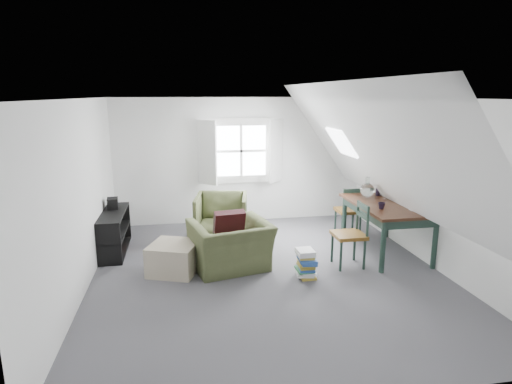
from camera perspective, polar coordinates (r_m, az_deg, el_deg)
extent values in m
plane|color=#4E4D52|center=(6.36, 1.64, -10.79)|extent=(5.50, 5.50, 0.00)
plane|color=white|center=(5.82, 1.80, 12.36)|extent=(5.50, 5.50, 0.00)
plane|color=white|center=(8.63, -2.03, 4.21)|extent=(5.00, 0.00, 5.00)
plane|color=white|center=(3.44, 11.26, -9.65)|extent=(5.00, 0.00, 5.00)
plane|color=white|center=(5.99, -22.40, -0.67)|extent=(0.00, 5.50, 5.50)
plane|color=white|center=(6.92, 22.43, 1.05)|extent=(0.00, 5.50, 5.50)
plane|color=white|center=(5.76, -13.57, 4.77)|extent=(3.19, 5.50, 4.48)
plane|color=white|center=(6.38, 15.58, 5.41)|extent=(3.19, 5.50, 4.48)
cube|color=white|center=(8.59, -2.02, 5.51)|extent=(1.30, 0.04, 1.30)
cube|color=white|center=(8.36, -6.50, 5.23)|extent=(0.35, 0.35, 1.25)
cube|color=white|center=(8.55, 2.67, 5.47)|extent=(0.35, 0.35, 1.25)
cube|color=white|center=(8.58, -2.01, 5.50)|extent=(1.00, 0.02, 1.00)
cube|color=white|center=(8.56, -1.99, 5.48)|extent=(1.08, 0.04, 0.05)
cube|color=white|center=(8.56, -1.99, 5.48)|extent=(0.05, 0.04, 1.08)
cube|color=white|center=(7.56, 11.33, 6.51)|extent=(0.35, 0.75, 0.47)
imported|color=#434B29|center=(6.54, -3.38, -10.13)|extent=(1.30, 1.20, 0.72)
imported|color=#434B29|center=(7.79, -4.59, -6.29)|extent=(1.04, 1.06, 0.83)
cube|color=black|center=(6.46, -3.62, -4.43)|extent=(0.49, 0.33, 0.48)
cube|color=tan|center=(6.44, -10.85, -8.63)|extent=(0.84, 0.84, 0.44)
cube|color=black|center=(7.21, 17.09, -1.64)|extent=(1.00, 1.67, 0.04)
cube|color=#1F342B|center=(7.23, 17.04, -2.33)|extent=(0.89, 1.56, 0.13)
cylinder|color=#1F342B|center=(6.51, 16.57, -7.01)|extent=(0.08, 0.08, 0.79)
cylinder|color=#1F342B|center=(6.91, 22.74, -6.33)|extent=(0.08, 0.08, 0.79)
cylinder|color=#1F342B|center=(7.81, 11.70, -3.42)|extent=(0.08, 0.08, 0.79)
cylinder|color=#1F342B|center=(8.14, 17.11, -3.05)|extent=(0.08, 0.08, 0.79)
sphere|color=silver|center=(7.51, 14.60, 0.27)|extent=(0.24, 0.24, 0.24)
cylinder|color=silver|center=(7.47, 14.66, 1.41)|extent=(0.08, 0.08, 0.13)
cylinder|color=black|center=(7.70, 15.98, 0.43)|extent=(0.08, 0.08, 0.24)
cylinder|color=#3F2D1E|center=(7.65, 16.10, 2.37)|extent=(0.03, 0.05, 0.43)
cylinder|color=#3F2D1E|center=(7.67, 16.17, 2.39)|extent=(0.04, 0.06, 0.43)
cylinder|color=#3F2D1E|center=(7.64, 16.07, 2.36)|extent=(0.05, 0.07, 0.43)
imported|color=black|center=(6.84, 16.36, -2.19)|extent=(0.12, 0.12, 0.10)
cube|color=white|center=(6.92, 20.27, -2.13)|extent=(0.12, 0.09, 0.04)
cube|color=brown|center=(8.09, 12.19, -2.40)|extent=(0.43, 0.43, 0.05)
cylinder|color=#1F342B|center=(8.37, 12.77, -3.62)|extent=(0.04, 0.04, 0.44)
cylinder|color=#1F342B|center=(8.07, 13.72, -4.30)|extent=(0.04, 0.04, 0.44)
cylinder|color=#1F342B|center=(8.25, 10.54, -3.77)|extent=(0.04, 0.04, 0.44)
cylinder|color=#1F342B|center=(7.94, 11.41, -4.47)|extent=(0.04, 0.04, 0.44)
cylinder|color=#1F342B|center=(7.93, 13.95, -1.13)|extent=(0.04, 0.04, 0.46)
cylinder|color=#1F342B|center=(7.80, 11.62, -1.25)|extent=(0.04, 0.04, 0.46)
cube|color=#1F342B|center=(7.82, 12.86, 0.12)|extent=(0.35, 0.03, 0.08)
cube|color=#1F342B|center=(7.85, 12.81, -0.82)|extent=(0.35, 0.03, 0.06)
cube|color=brown|center=(6.61, 12.26, -5.62)|extent=(0.46, 0.46, 0.05)
cylinder|color=#1F342B|center=(6.79, 10.11, -7.30)|extent=(0.04, 0.04, 0.47)
cylinder|color=#1F342B|center=(6.92, 13.00, -7.04)|extent=(0.04, 0.04, 0.47)
cylinder|color=#1F342B|center=(6.47, 11.24, -8.39)|extent=(0.04, 0.04, 0.47)
cylinder|color=#1F342B|center=(6.61, 14.26, -8.09)|extent=(0.04, 0.04, 0.47)
cylinder|color=#1F342B|center=(6.78, 13.38, -3.10)|extent=(0.04, 0.04, 0.49)
cylinder|color=#1F342B|center=(6.46, 14.67, -3.97)|extent=(0.04, 0.04, 0.49)
cube|color=#1F342B|center=(6.57, 14.10, -1.89)|extent=(0.03, 0.37, 0.09)
cube|color=#1F342B|center=(6.60, 14.04, -3.07)|extent=(0.03, 0.37, 0.07)
cube|color=black|center=(7.57, -18.44, -7.38)|extent=(0.44, 1.32, 0.03)
cube|color=black|center=(7.47, -18.61, -5.12)|extent=(0.44, 1.32, 0.03)
cube|color=black|center=(7.38, -18.80, -2.69)|extent=(0.44, 1.32, 0.03)
cube|color=black|center=(6.87, -19.37, -6.76)|extent=(0.44, 0.03, 0.66)
cube|color=black|center=(8.08, -17.98, -3.73)|extent=(0.44, 0.03, 0.66)
cube|color=#264C99|center=(7.17, -18.94, -7.52)|extent=(0.20, 0.22, 0.24)
cube|color=red|center=(7.63, -18.40, -6.24)|extent=(0.20, 0.26, 0.24)
cube|color=white|center=(7.23, -18.93, -4.66)|extent=(0.20, 0.24, 0.22)
cube|color=black|center=(7.60, -18.58, -1.48)|extent=(0.20, 0.26, 0.19)
cube|color=#B29933|center=(6.28, 6.81, -11.03)|extent=(0.21, 0.28, 0.04)
cube|color=white|center=(6.27, 6.51, -10.71)|extent=(0.28, 0.31, 0.03)
cube|color=white|center=(6.25, 6.92, -10.45)|extent=(0.23, 0.30, 0.04)
cube|color=#337F4C|center=(6.23, 6.45, -10.21)|extent=(0.23, 0.29, 0.03)
cube|color=#264C99|center=(6.20, 6.72, -10.04)|extent=(0.25, 0.32, 0.03)
cube|color=#B29933|center=(6.21, 6.65, -9.74)|extent=(0.22, 0.28, 0.03)
cube|color=#B29933|center=(6.22, 6.67, -9.41)|extent=(0.25, 0.31, 0.04)
cube|color=#264C99|center=(6.18, 7.01, -9.21)|extent=(0.25, 0.32, 0.04)
cube|color=#264C99|center=(6.16, 6.83, -8.92)|extent=(0.25, 0.31, 0.03)
cube|color=#B29933|center=(6.19, 6.63, -8.45)|extent=(0.23, 0.29, 0.04)
cube|color=white|center=(6.16, 6.56, -8.14)|extent=(0.24, 0.27, 0.04)
cube|color=white|center=(6.16, 6.60, -7.79)|extent=(0.24, 0.28, 0.03)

